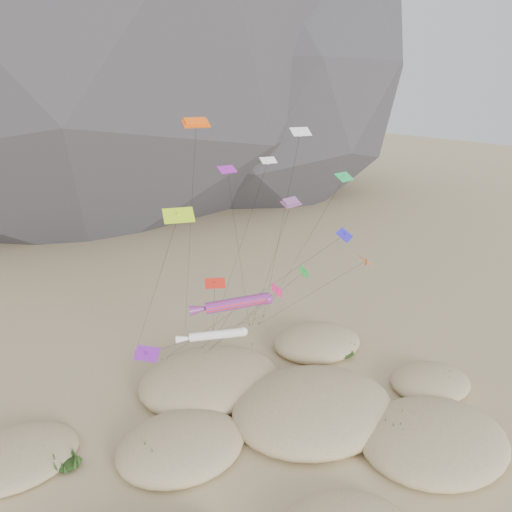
{
  "coord_description": "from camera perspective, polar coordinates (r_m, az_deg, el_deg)",
  "views": [
    {
      "loc": [
        -22.77,
        -29.61,
        31.36
      ],
      "look_at": [
        0.93,
        12.0,
        15.24
      ],
      "focal_mm": 35.0,
      "sensor_mm": 36.0,
      "label": 1
    }
  ],
  "objects": [
    {
      "name": "white_tube_kite",
      "position": [
        48.38,
        -4.88,
        -9.01
      ],
      "size": [
        6.86,
        14.34,
        9.68
      ],
      "color": "white",
      "rests_on": "ground"
    },
    {
      "name": "rainbow_tube_kite",
      "position": [
        50.55,
        -2.56,
        -5.48
      ],
      "size": [
        8.29,
        14.71,
        11.7
      ],
      "color": "red",
      "rests_on": "ground"
    },
    {
      "name": "multi_parafoil",
      "position": [
        51.52,
        3.97,
        5.91
      ],
      "size": [
        3.9,
        13.87,
        20.78
      ],
      "color": "#FB1A39",
      "rests_on": "ground"
    },
    {
      "name": "dune_grass",
      "position": [
        49.76,
        4.11,
        -19.28
      ],
      "size": [
        43.96,
        29.02,
        1.59
      ],
      "color": "black",
      "rests_on": "ground"
    },
    {
      "name": "orange_parafoil",
      "position": [
        49.26,
        -6.89,
        14.46
      ],
      "size": [
        4.32,
        14.13,
        28.78
      ],
      "color": "#EC520C",
      "rests_on": "ground"
    },
    {
      "name": "delta_kites",
      "position": [
        49.41,
        2.35,
        2.08
      ],
      "size": [
        28.85,
        21.22,
        27.61
      ],
      "color": "green",
      "rests_on": "ground"
    },
    {
      "name": "kite_stakes",
      "position": [
        66.73,
        -4.33,
        -9.34
      ],
      "size": [
        19.27,
        7.11,
        0.3
      ],
      "color": "#3F2D1E",
      "rests_on": "ground"
    },
    {
      "name": "ground",
      "position": [
        48.77,
        6.49,
        -21.56
      ],
      "size": [
        500.0,
        500.0,
        0.0
      ],
      "primitive_type": "plane",
      "color": "#CCB789",
      "rests_on": "ground"
    },
    {
      "name": "dunes",
      "position": [
        50.6,
        2.28,
        -18.69
      ],
      "size": [
        51.42,
        35.07,
        3.96
      ],
      "color": "#CCB789",
      "rests_on": "ground"
    }
  ]
}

